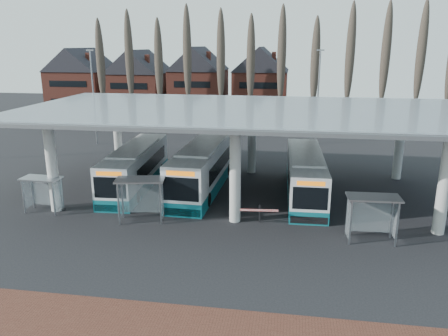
% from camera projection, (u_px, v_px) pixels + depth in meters
% --- Properties ---
extents(ground, '(140.00, 140.00, 0.00)m').
position_uv_depth(ground, '(229.00, 238.00, 24.99)').
color(ground, black).
rests_on(ground, ground).
extents(station_canopy, '(32.00, 16.00, 6.34)m').
position_uv_depth(station_canopy, '(245.00, 117.00, 31.05)').
color(station_canopy, beige).
rests_on(station_canopy, ground).
extents(poplar_row, '(45.10, 1.10, 14.50)m').
position_uv_depth(poplar_row, '(267.00, 60.00, 53.98)').
color(poplar_row, '#473D33').
rests_on(poplar_row, ground).
extents(townhouse_row, '(36.80, 10.30, 12.25)m').
position_uv_depth(townhouse_row, '(169.00, 76.00, 67.54)').
color(townhouse_row, brown).
rests_on(townhouse_row, ground).
extents(lamp_post_a, '(0.80, 0.16, 10.17)m').
position_uv_depth(lamp_post_a, '(94.00, 96.00, 47.12)').
color(lamp_post_a, slate).
rests_on(lamp_post_a, ground).
extents(lamp_post_b, '(0.80, 0.16, 10.17)m').
position_uv_depth(lamp_post_b, '(318.00, 96.00, 47.38)').
color(lamp_post_b, slate).
rests_on(lamp_post_b, ground).
extents(bus_0, '(3.08, 11.50, 3.16)m').
position_uv_depth(bus_0, '(136.00, 168.00, 33.72)').
color(bus_0, white).
rests_on(bus_0, ground).
extents(bus_1, '(3.05, 12.50, 3.45)m').
position_uv_depth(bus_1, '(204.00, 167.00, 33.35)').
color(bus_1, white).
rests_on(bus_1, ground).
extents(bus_2, '(2.73, 11.38, 3.14)m').
position_uv_depth(bus_2, '(305.00, 175.00, 31.73)').
color(bus_2, white).
rests_on(bus_2, ground).
extents(shelter_0, '(2.58, 1.37, 2.35)m').
position_uv_depth(shelter_0, '(43.00, 186.00, 28.54)').
color(shelter_0, gray).
rests_on(shelter_0, ground).
extents(shelter_1, '(3.18, 1.98, 2.75)m').
position_uv_depth(shelter_1, '(141.00, 190.00, 27.00)').
color(shelter_1, gray).
rests_on(shelter_1, ground).
extents(shelter_2, '(2.92, 1.54, 2.66)m').
position_uv_depth(shelter_2, '(372.00, 208.00, 24.15)').
color(shelter_2, gray).
rests_on(shelter_2, ground).
extents(barrier, '(2.32, 0.73, 1.16)m').
position_uv_depth(barrier, '(259.00, 211.00, 26.52)').
color(barrier, black).
rests_on(barrier, ground).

